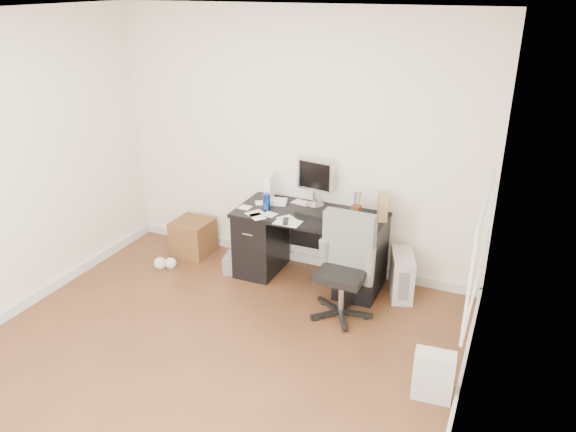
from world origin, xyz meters
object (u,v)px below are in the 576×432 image
desk (310,245)px  wicker_basket (193,237)px  lcd_monitor (315,183)px  pc_tower (402,275)px  keyboard (319,214)px  office_chair (342,269)px

desk → wicker_basket: bearing=178.4°
lcd_monitor → pc_tower: 1.26m
keyboard → wicker_basket: size_ratio=1.16×
office_chair → lcd_monitor: bearing=129.1°
lcd_monitor → pc_tower: lcd_monitor is taller
lcd_monitor → wicker_basket: lcd_monitor is taller
lcd_monitor → keyboard: (0.13, -0.23, -0.24)m
keyboard → pc_tower: (0.84, 0.09, -0.54)m
desk → keyboard: 0.38m
wicker_basket → desk: bearing=-1.6°
lcd_monitor → pc_tower: (0.98, -0.13, -0.77)m
lcd_monitor → wicker_basket: bearing=-163.8°
desk → pc_tower: size_ratio=3.31×
pc_tower → wicker_basket: (-2.38, -0.03, -0.03)m
desk → pc_tower: (0.95, 0.07, -0.17)m
keyboard → desk: bearing=172.4°
lcd_monitor → keyboard: 0.36m
pc_tower → keyboard: bearing=168.4°
desk → pc_tower: 0.97m
desk → lcd_monitor: 0.64m
lcd_monitor → office_chair: 1.04m
desk → pc_tower: desk is taller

